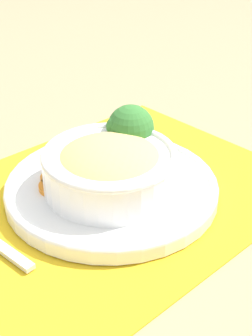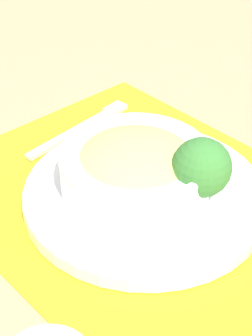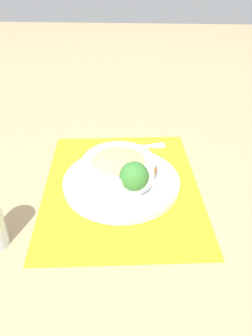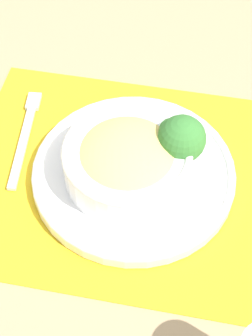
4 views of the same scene
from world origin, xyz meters
TOP-DOWN VIEW (x-y plane):
  - ground_plane at (0.00, 0.00)m, footprint 4.00×4.00m
  - placemat at (0.00, 0.00)m, footprint 0.51×0.41m
  - plate at (0.00, 0.00)m, footprint 0.28×0.28m
  - bowl at (-0.01, -0.01)m, footprint 0.17×0.17m
  - broccoli_floret at (0.06, 0.03)m, footprint 0.06×0.06m
  - carrot_slice_near at (-0.04, 0.06)m, footprint 0.04×0.04m
  - carrot_slice_middle at (-0.05, 0.05)m, footprint 0.04×0.04m
  - carrot_slice_far at (-0.06, 0.03)m, footprint 0.04×0.04m
  - fork at (-0.18, 0.04)m, footprint 0.05×0.18m

SIDE VIEW (x-z plane):
  - ground_plane at x=0.00m, z-range 0.00..0.00m
  - placemat at x=0.00m, z-range 0.00..0.00m
  - fork at x=-0.18m, z-range 0.00..0.01m
  - plate at x=0.00m, z-range 0.00..0.03m
  - carrot_slice_near at x=-0.04m, z-range 0.02..0.03m
  - carrot_slice_middle at x=-0.05m, z-range 0.02..0.03m
  - carrot_slice_far at x=-0.06m, z-range 0.02..0.03m
  - bowl at x=-0.01m, z-range 0.02..0.08m
  - broccoli_floret at x=0.06m, z-range 0.03..0.11m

